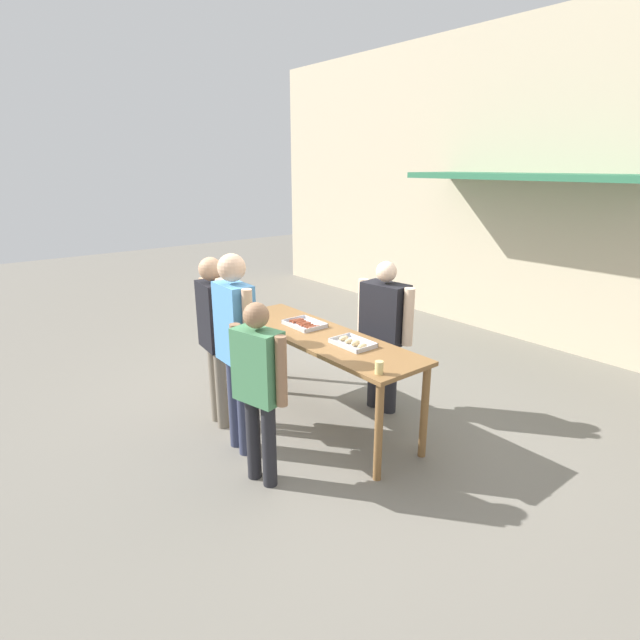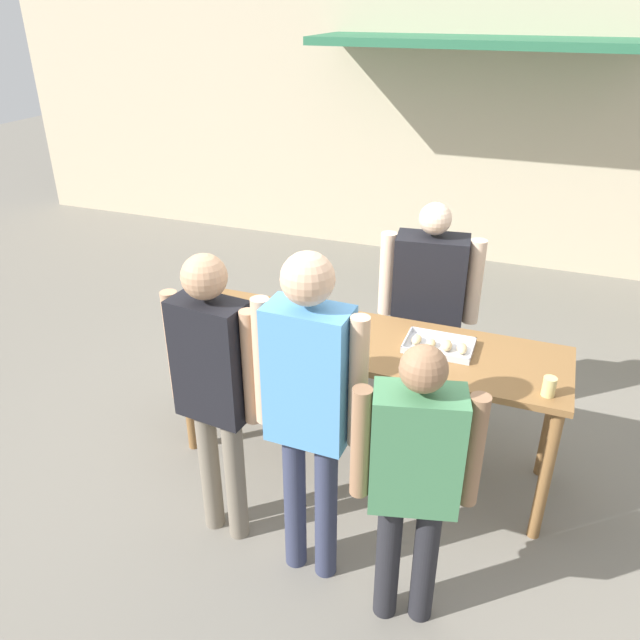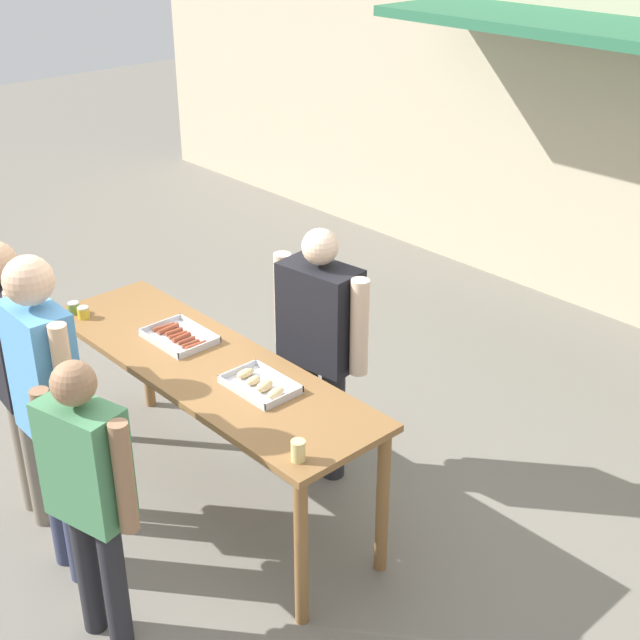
{
  "view_description": "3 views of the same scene",
  "coord_description": "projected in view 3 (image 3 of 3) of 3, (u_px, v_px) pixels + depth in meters",
  "views": [
    {
      "loc": [
        3.68,
        -2.92,
        2.55
      ],
      "look_at": [
        0.0,
        0.0,
        1.08
      ],
      "focal_mm": 28.0,
      "sensor_mm": 36.0,
      "label": 1
    },
    {
      "loc": [
        0.91,
        -3.2,
        2.79
      ],
      "look_at": [
        -0.32,
        0.05,
        0.98
      ],
      "focal_mm": 35.0,
      "sensor_mm": 36.0,
      "label": 2
    },
    {
      "loc": [
        3.66,
        -2.49,
        3.41
      ],
      "look_at": [
        0.24,
        0.66,
        1.06
      ],
      "focal_mm": 50.0,
      "sensor_mm": 36.0,
      "label": 3
    }
  ],
  "objects": [
    {
      "name": "ground_plane",
      "position": [
        214.0,
        494.0,
        5.45
      ],
      "size": [
        24.0,
        24.0,
        0.0
      ],
      "primitive_type": "plane",
      "color": "slate"
    },
    {
      "name": "person_server_behind_table",
      "position": [
        320.0,
        336.0,
        5.26
      ],
      "size": [
        0.68,
        0.32,
        1.62
      ],
      "rotation": [
        0.0,
        0.0,
        0.13
      ],
      "color": "#232328",
      "rests_on": "ground"
    },
    {
      "name": "food_tray_sausages",
      "position": [
        179.0,
        337.0,
        5.26
      ],
      "size": [
        0.42,
        0.31,
        0.04
      ],
      "color": "silver",
      "rests_on": "serving_table"
    },
    {
      "name": "serving_table",
      "position": [
        206.0,
        379.0,
        5.08
      ],
      "size": [
        2.4,
        0.7,
        0.93
      ],
      "color": "brown",
      "rests_on": "ground"
    },
    {
      "name": "person_customer_with_cup",
      "position": [
        88.0,
        484.0,
        4.04
      ],
      "size": [
        0.56,
        0.31,
        1.56
      ],
      "rotation": [
        0.0,
        0.0,
        3.39
      ],
      "color": "#232328",
      "rests_on": "ground"
    },
    {
      "name": "food_tray_buns",
      "position": [
        261.0,
        385.0,
        4.76
      ],
      "size": [
        0.4,
        0.27,
        0.06
      ],
      "color": "silver",
      "rests_on": "serving_table"
    },
    {
      "name": "condiment_jar_mustard",
      "position": [
        74.0,
        308.0,
        5.57
      ],
      "size": [
        0.07,
        0.07,
        0.07
      ],
      "color": "#567A38",
      "rests_on": "serving_table"
    },
    {
      "name": "person_customer_holding_hotdog",
      "position": [
        13.0,
        360.0,
        4.82
      ],
      "size": [
        0.55,
        0.25,
        1.73
      ],
      "rotation": [
        0.0,
        0.0,
        3.03
      ],
      "color": "#756B5B",
      "rests_on": "ground"
    },
    {
      "name": "condiment_jar_ketchup",
      "position": [
        83.0,
        313.0,
        5.51
      ],
      "size": [
        0.07,
        0.07,
        0.07
      ],
      "color": "gold",
      "rests_on": "serving_table"
    },
    {
      "name": "beer_cup",
      "position": [
        298.0,
        451.0,
        4.16
      ],
      "size": [
        0.07,
        0.07,
        0.11
      ],
      "color": "#DBC67A",
      "rests_on": "serving_table"
    },
    {
      "name": "building_facade_back",
      "position": [
        616.0,
        39.0,
        6.84
      ],
      "size": [
        12.0,
        1.11,
        4.5
      ],
      "color": "beige",
      "rests_on": "ground"
    },
    {
      "name": "person_customer_waiting_in_line",
      "position": [
        47.0,
        393.0,
        4.37
      ],
      "size": [
        0.57,
        0.24,
        1.84
      ],
      "rotation": [
        0.0,
        0.0,
        3.12
      ],
      "color": "#333851",
      "rests_on": "ground"
    }
  ]
}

